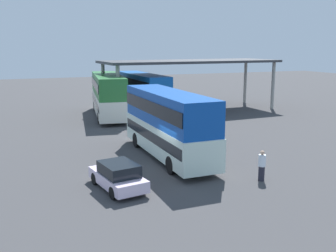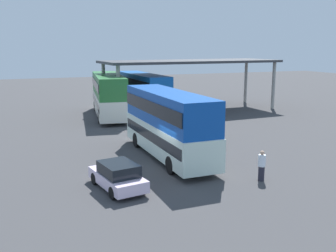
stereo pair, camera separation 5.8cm
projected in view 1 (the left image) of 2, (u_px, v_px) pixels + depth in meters
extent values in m
plane|color=#3E3D3F|center=(177.00, 171.00, 21.62)|extent=(140.00, 140.00, 0.00)
cube|color=silver|center=(168.00, 138.00, 24.13)|extent=(2.42, 10.04, 1.81)
cube|color=#0D45A3|center=(168.00, 108.00, 23.75)|extent=(2.34, 9.84, 1.97)
cube|color=black|center=(168.00, 134.00, 24.08)|extent=(2.45, 9.64, 0.62)
cube|color=black|center=(168.00, 106.00, 23.73)|extent=(2.45, 9.64, 0.79)
cube|color=black|center=(143.00, 120.00, 28.58)|extent=(2.04, 0.10, 1.09)
cube|color=orange|center=(143.00, 108.00, 28.41)|extent=(1.68, 0.08, 0.36)
cylinder|color=black|center=(137.00, 140.00, 26.71)|extent=(0.28, 1.00, 1.00)
cylinder|color=black|center=(166.00, 137.00, 27.50)|extent=(0.28, 1.00, 1.00)
cylinder|color=black|center=(171.00, 165.00, 21.06)|extent=(0.28, 1.00, 1.00)
cylinder|color=black|center=(206.00, 161.00, 21.86)|extent=(0.28, 1.00, 1.00)
cube|color=silver|center=(118.00, 179.00, 18.88)|extent=(2.20, 3.90, 0.55)
cube|color=black|center=(119.00, 169.00, 18.61)|extent=(1.80, 2.24, 0.58)
cylinder|color=black|center=(95.00, 179.00, 19.50)|extent=(0.30, 0.62, 0.60)
cylinder|color=black|center=(121.00, 174.00, 20.24)|extent=(0.30, 0.62, 0.60)
cylinder|color=black|center=(113.00, 193.00, 17.59)|extent=(0.30, 0.62, 0.60)
cylinder|color=black|center=(142.00, 187.00, 18.33)|extent=(0.30, 0.62, 0.60)
cube|color=silver|center=(108.00, 104.00, 38.41)|extent=(4.17, 11.63, 1.82)
cube|color=#286E31|center=(108.00, 85.00, 38.03)|extent=(4.06, 11.40, 1.97)
cube|color=black|center=(108.00, 102.00, 38.36)|extent=(4.14, 11.19, 0.62)
cube|color=black|center=(108.00, 84.00, 38.01)|extent=(4.14, 11.19, 0.79)
cube|color=black|center=(104.00, 94.00, 43.72)|extent=(2.15, 0.41, 1.09)
cube|color=orange|center=(104.00, 87.00, 43.54)|extent=(1.77, 0.34, 0.36)
cylinder|color=black|center=(95.00, 106.00, 41.65)|extent=(0.42, 1.03, 1.00)
cylinder|color=black|center=(116.00, 106.00, 42.19)|extent=(0.42, 1.03, 1.00)
cylinder|color=black|center=(99.00, 118.00, 34.94)|extent=(0.42, 1.03, 1.00)
cylinder|color=black|center=(125.00, 117.00, 35.47)|extent=(0.42, 1.03, 1.00)
cube|color=silver|center=(142.00, 100.00, 41.14)|extent=(2.62, 11.14, 1.76)
cube|color=#0E50A7|center=(142.00, 83.00, 40.77)|extent=(2.55, 10.91, 1.91)
cube|color=black|center=(142.00, 98.00, 41.10)|extent=(2.65, 10.69, 0.60)
cube|color=black|center=(142.00, 82.00, 40.75)|extent=(2.65, 10.69, 0.76)
cube|color=black|center=(127.00, 92.00, 46.04)|extent=(2.06, 0.14, 1.06)
cube|color=orange|center=(127.00, 85.00, 45.87)|extent=(1.70, 0.11, 0.36)
cylinder|color=black|center=(123.00, 103.00, 43.97)|extent=(0.30, 1.00, 1.00)
cylinder|color=black|center=(142.00, 102.00, 44.81)|extent=(0.30, 1.00, 1.00)
cylinder|color=black|center=(144.00, 113.00, 37.77)|extent=(0.30, 1.00, 1.00)
cylinder|color=black|center=(164.00, 111.00, 38.61)|extent=(0.30, 1.00, 1.00)
cube|color=#33353A|center=(191.00, 61.00, 40.86)|extent=(19.14, 7.11, 0.25)
cylinder|color=#9E9B93|center=(245.00, 82.00, 47.28)|extent=(0.36, 0.36, 5.16)
cylinder|color=#9E9B93|center=(273.00, 86.00, 42.62)|extent=(0.36, 0.36, 5.16)
cylinder|color=#9E9B93|center=(104.00, 88.00, 40.18)|extent=(0.36, 0.36, 5.16)
cylinder|color=#9E9B93|center=(118.00, 94.00, 35.53)|extent=(0.36, 0.36, 5.16)
cylinder|color=#262633|center=(261.00, 173.00, 20.04)|extent=(0.32, 0.32, 0.78)
cylinder|color=white|center=(262.00, 160.00, 19.90)|extent=(0.38, 0.38, 0.61)
sphere|color=tan|center=(262.00, 153.00, 19.82)|extent=(0.22, 0.22, 0.22)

